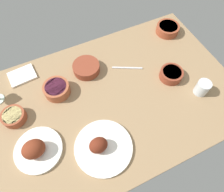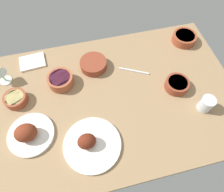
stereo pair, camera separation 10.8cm
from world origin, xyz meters
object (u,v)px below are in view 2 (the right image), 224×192
bowl_cream (184,38)px  bowl_sauce (177,84)px  plate_center_main (29,134)px  bowl_pasta (16,99)px  plate_near_viewer (91,144)px  folded_napkin (32,62)px  water_tumbler (206,104)px  bowl_potatoes (93,64)px  bowl_onions (61,80)px  fork_loose (134,71)px

bowl_cream → bowl_sauce: bearing=60.0°
plate_center_main → bowl_pasta: size_ratio=1.91×
plate_near_viewer → folded_napkin: (25.15, -58.66, -1.41)cm
bowl_cream → water_tumbler: 48.74cm
plate_near_viewer → bowl_potatoes: plate_near_viewer is taller
bowl_onions → water_tumbler: size_ratio=1.68×
plate_near_viewer → bowl_onions: 40.41cm
bowl_potatoes → fork_loose: 24.36cm
bowl_sauce → bowl_potatoes: bearing=-30.8°
folded_napkin → fork_loose: folded_napkin is taller
bowl_cream → folded_napkin: size_ratio=1.00×
plate_near_viewer → bowl_cream: 89.23cm
plate_center_main → fork_loose: (-61.24, -25.86, -2.73)cm
water_tumbler → fork_loose: 43.23cm
bowl_potatoes → bowl_sauce: (-42.29, 25.21, 0.13)cm
bowl_cream → bowl_onions: bowl_onions is taller
plate_center_main → fork_loose: bearing=-157.1°
bowl_potatoes → fork_loose: bowl_potatoes is taller
plate_center_main → bowl_potatoes: size_ratio=1.45×
bowl_sauce → folded_napkin: bowl_sauce is taller
folded_napkin → bowl_onions: bearing=128.6°
bowl_cream → folded_napkin: (96.56, -5.18, -2.30)cm
bowl_sauce → bowl_onions: 64.96cm
fork_loose → bowl_pasta: bearing=-149.2°
water_tumbler → bowl_potatoes: bearing=-38.3°
bowl_cream → plate_near_viewer: bearing=36.8°
bowl_pasta → bowl_onions: size_ratio=0.85×
bowl_potatoes → folded_napkin: size_ratio=1.06×
plate_near_viewer → bowl_onions: plate_near_viewer is taller
plate_near_viewer → water_tumbler: bearing=-174.8°
bowl_potatoes → fork_loose: size_ratio=0.87×
plate_near_viewer → bowl_sauce: bearing=-158.1°
plate_near_viewer → water_tumbler: size_ratio=3.32×
bowl_onions → water_tumbler: 79.13cm
plate_near_viewer → bowl_pasta: (34.40, -33.24, 0.62)cm
bowl_pasta → fork_loose: 67.59cm
plate_center_main → bowl_potatoes: bearing=-138.0°
fork_loose → bowl_onions: bearing=-155.1°
folded_napkin → bowl_cream: bearing=176.9°
plate_center_main → bowl_cream: plate_center_main is taller
plate_center_main → bowl_potatoes: 52.03cm
plate_near_viewer → folded_napkin: bearing=-66.8°
bowl_cream → bowl_pasta: size_ratio=1.24×
bowl_pasta → plate_center_main: bearing=106.0°
bowl_onions → fork_loose: bowl_onions is taller
bowl_potatoes → water_tumbler: water_tumbler is taller
plate_near_viewer → bowl_cream: size_ratio=1.88×
fork_loose → bowl_potatoes: bearing=-174.4°
plate_center_main → folded_napkin: (-3.07, -47.01, -2.53)cm
bowl_potatoes → bowl_pasta: 46.78cm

